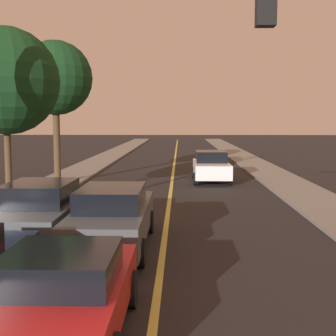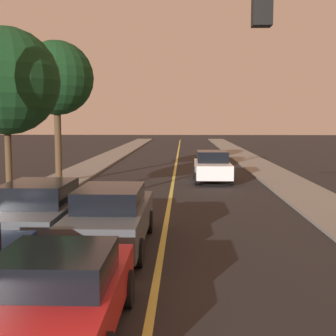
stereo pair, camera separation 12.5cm
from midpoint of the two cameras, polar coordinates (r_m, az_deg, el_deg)
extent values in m
cube|color=black|center=(38.98, 0.75, 1.03)|extent=(9.34, 80.00, 0.01)
cube|color=#D1C14C|center=(38.98, 0.75, 1.04)|extent=(0.16, 76.00, 0.00)
cube|color=gray|center=(39.50, -7.87, 1.12)|extent=(2.50, 80.00, 0.12)
cube|color=gray|center=(39.35, 9.40, 1.08)|extent=(2.50, 80.00, 0.12)
cube|color=red|center=(7.49, -12.97, -15.19)|extent=(1.81, 3.94, 0.61)
cube|color=black|center=(7.17, -13.39, -11.60)|extent=(1.59, 1.77, 0.47)
cylinder|color=black|center=(8.93, -16.42, -13.86)|extent=(0.22, 0.67, 0.67)
cylinder|color=black|center=(8.57, -5.05, -14.47)|extent=(0.22, 0.67, 0.67)
cube|color=#474C51|center=(12.27, -7.02, -6.38)|extent=(1.78, 5.18, 0.76)
cube|color=black|center=(11.94, -7.21, -3.58)|extent=(1.57, 2.33, 0.52)
cylinder|color=black|center=(14.04, -9.47, -6.45)|extent=(0.22, 0.66, 0.66)
cylinder|color=black|center=(13.82, -2.52, -6.57)|extent=(0.22, 0.66, 0.66)
cylinder|color=black|center=(10.99, -12.69, -9.99)|extent=(0.22, 0.66, 0.66)
cylinder|color=black|center=(10.71, -3.74, -10.28)|extent=(0.22, 0.66, 0.66)
cylinder|color=black|center=(9.30, -17.67, -12.80)|extent=(0.22, 0.75, 0.75)
cube|color=#474C51|center=(13.42, -15.31, -5.53)|extent=(1.91, 5.05, 0.71)
cube|color=black|center=(13.12, -15.64, -2.95)|extent=(1.68, 2.27, 0.58)
cylinder|color=black|center=(15.22, -16.86, -5.58)|extent=(0.22, 0.70, 0.70)
cylinder|color=black|center=(14.75, -10.12, -5.78)|extent=(0.22, 0.70, 0.70)
cylinder|color=black|center=(11.78, -13.20, -8.82)|extent=(0.22, 0.70, 0.70)
cube|color=white|center=(25.22, 5.13, -0.10)|extent=(1.82, 4.64, 0.73)
cube|color=black|center=(25.35, 5.12, 1.42)|extent=(1.60, 2.09, 0.58)
cylinder|color=black|center=(23.91, 7.41, -1.33)|extent=(0.22, 0.65, 0.65)
cylinder|color=black|center=(23.80, 3.26, -1.32)|extent=(0.22, 0.65, 0.65)
cylinder|color=black|center=(26.76, 6.78, -0.55)|extent=(0.22, 0.65, 0.65)
cylinder|color=black|center=(26.65, 3.07, -0.55)|extent=(0.22, 0.65, 0.65)
cylinder|color=#4C3823|center=(24.64, -13.54, 2.95)|extent=(0.34, 0.34, 3.99)
sphere|color=#143819|center=(24.71, -13.73, 10.63)|extent=(3.75, 3.75, 3.75)
cylinder|color=#4C3823|center=(17.94, -19.09, 0.52)|extent=(0.24, 0.24, 3.23)
sphere|color=#143819|center=(17.92, -19.41, 9.97)|extent=(3.84, 3.84, 3.84)
camera|label=1|loc=(0.06, -90.21, -0.02)|focal=50.00mm
camera|label=2|loc=(0.06, 89.79, 0.02)|focal=50.00mm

